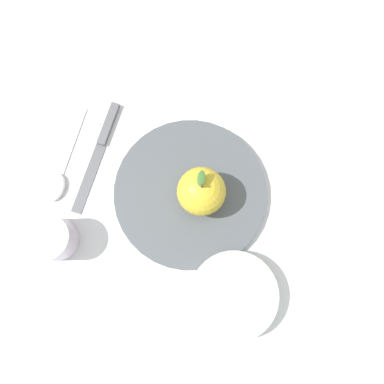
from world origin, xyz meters
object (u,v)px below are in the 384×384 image
cup (54,238)px  spoon (61,177)px  knife (102,147)px  dinner_plate (192,193)px  apple (203,191)px  side_bowl (236,295)px

cup → spoon: cup is taller
knife → dinner_plate: bearing=-124.5°
knife → cup: bearing=152.1°
dinner_plate → apple: (-0.01, -0.02, 0.04)m
apple → spoon: (0.06, 0.23, -0.05)m
apple → spoon: apple is taller
side_bowl → knife: bearing=35.7°
side_bowl → knife: size_ratio=0.73×
side_bowl → spoon: (0.22, 0.26, -0.01)m
dinner_plate → spoon: bearing=76.0°
apple → side_bowl: 0.17m
side_bowl → apple: bearing=11.2°
side_bowl → spoon: side_bowl is taller
apple → spoon: bearing=75.4°
apple → spoon: 0.24m
dinner_plate → cup: cup is taller
dinner_plate → spoon: size_ratio=1.52×
apple → cup: bearing=100.5°
knife → spoon: spoon is taller
cup → spoon: (0.10, -0.01, -0.03)m
dinner_plate → knife: 0.17m
knife → spoon: size_ratio=1.14×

